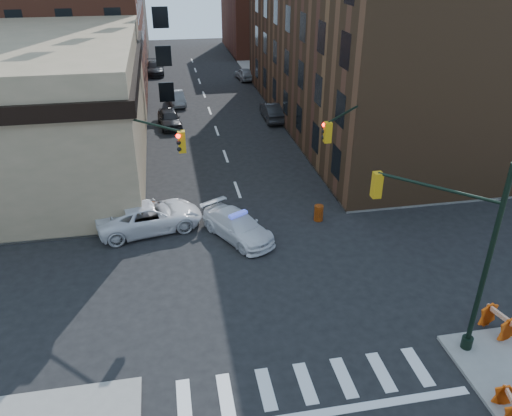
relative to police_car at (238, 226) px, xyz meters
name	(u,v)px	position (x,y,z in m)	size (l,w,h in m)	color
ground	(268,277)	(0.88, -4.01, -0.71)	(140.00, 140.00, 0.00)	black
sidewalk_ne	(407,87)	(23.88, 28.74, -0.64)	(34.00, 54.50, 0.15)	gray
commercial_row_ne	(364,42)	(13.88, 18.49, 6.29)	(14.00, 34.00, 14.00)	#543721
filler_ne	(281,8)	(14.88, 53.99, 5.29)	(16.00, 16.00, 12.00)	brown
signal_pole_se	(459,245)	(6.92, -9.53, 3.90)	(5.40, 5.27, 8.00)	black
signal_pole_nw	(139,162)	(-4.97, 1.33, 3.62)	(3.58, 3.67, 8.00)	black
signal_pole_ne	(351,148)	(6.72, 1.34, 3.62)	(3.67, 3.58, 8.00)	black
tree_ne_near	(290,76)	(8.38, 21.99, 2.77)	(3.00, 3.00, 4.85)	black
tree_ne_far	(272,59)	(8.38, 29.99, 2.77)	(3.00, 3.00, 4.85)	black
police_car	(238,226)	(0.00, 0.00, 0.00)	(2.00, 4.92, 1.43)	white
pickup	(150,216)	(-4.77, 1.80, 0.11)	(2.72, 5.90, 1.64)	white
parked_car_wnear	(169,118)	(-3.09, 19.90, 0.05)	(1.79, 4.46, 1.52)	black
parked_car_wfar	(177,98)	(-2.15, 26.67, -0.04)	(1.42, 4.06, 1.34)	gray
parked_car_wdeep	(155,68)	(-4.20, 40.56, 0.05)	(2.14, 5.26, 1.53)	black
parked_car_enear	(273,111)	(6.38, 20.10, 0.10)	(1.72, 4.92, 1.62)	black
parked_car_efar	(245,74)	(6.30, 35.78, -0.01)	(1.66, 4.11, 1.40)	#93969B
pedestrian_a	(135,189)	(-5.62, 5.04, 0.37)	(0.68, 0.45, 1.86)	black
pedestrian_b	(41,197)	(-11.11, 4.80, 0.41)	(0.95, 0.74, 1.95)	black
pedestrian_c	(60,201)	(-9.95, 4.32, 0.32)	(1.04, 0.43, 1.77)	black
barrel_road	(319,213)	(4.97, 1.05, -0.24)	(0.53, 0.53, 0.95)	#D44A09
barrel_bank	(153,212)	(-4.62, 2.83, -0.17)	(0.61, 0.61, 1.09)	red
barricade_se_a	(498,322)	(9.38, -9.71, -0.06)	(1.35, 0.67, 1.01)	#F0400B
barricade_se_b	(509,405)	(7.28, -13.51, -0.14)	(1.12, 0.56, 0.84)	red
barricade_nw_a	(83,214)	(-8.62, 3.30, -0.14)	(1.12, 0.56, 0.84)	#C76009
barricade_nw_b	(46,210)	(-10.78, 3.99, -0.06)	(1.35, 0.68, 1.01)	#C96709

